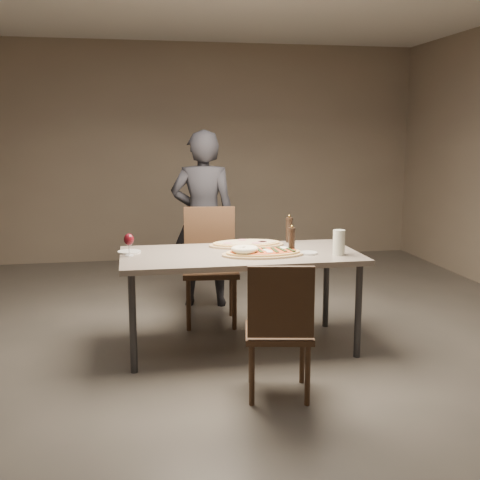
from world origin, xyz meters
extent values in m
plane|color=#59544D|center=(0.00, 0.00, 0.00)|extent=(7.00, 7.00, 0.00)
plane|color=gray|center=(0.00, 3.50, 1.40)|extent=(6.00, 0.00, 6.00)
cube|color=gray|center=(0.00, 0.00, 0.73)|extent=(1.80, 0.90, 0.04)
cylinder|color=#333335|center=(-0.82, -0.37, 0.35)|extent=(0.05, 0.05, 0.71)
cylinder|color=#333335|center=(0.82, -0.37, 0.35)|extent=(0.05, 0.05, 0.71)
cylinder|color=#333335|center=(-0.82, 0.37, 0.35)|extent=(0.05, 0.05, 0.71)
cylinder|color=#333335|center=(0.82, 0.37, 0.35)|extent=(0.05, 0.05, 0.71)
ellipsoid|color=white|center=(0.19, -0.14, 0.79)|extent=(0.05, 0.05, 0.01)
ellipsoid|color=white|center=(0.19, -0.18, 0.79)|extent=(0.05, 0.05, 0.01)
ellipsoid|color=white|center=(0.18, -0.11, 0.79)|extent=(0.05, 0.05, 0.01)
ellipsoid|color=white|center=(0.33, -0.02, 0.79)|extent=(0.05, 0.05, 0.01)
ellipsoid|color=white|center=(0.33, -0.05, 0.79)|extent=(0.05, 0.05, 0.01)
ellipsoid|color=white|center=(0.34, -0.04, 0.79)|extent=(0.05, 0.05, 0.01)
cube|color=#233315|center=(-0.04, -0.10, 0.79)|extent=(0.06, 0.18, 0.01)
cube|color=#233315|center=(0.01, -0.11, 0.79)|extent=(0.06, 0.18, 0.01)
cube|color=#233315|center=(0.07, -0.10, 0.79)|extent=(0.04, 0.18, 0.01)
cube|color=#233315|center=(0.13, -0.10, 0.79)|extent=(0.03, 0.18, 0.01)
cube|color=#233315|center=(0.19, -0.10, 0.79)|extent=(0.05, 0.18, 0.01)
cube|color=#233315|center=(0.24, -0.12, 0.79)|extent=(0.03, 0.18, 0.01)
cube|color=#233315|center=(0.30, -0.10, 0.79)|extent=(0.05, 0.18, 0.01)
cube|color=#233315|center=(0.36, -0.11, 0.79)|extent=(0.06, 0.18, 0.01)
cylinder|color=#D78888|center=(0.17, 0.20, 0.79)|extent=(0.07, 0.07, 0.00)
cylinder|color=#D78888|center=(0.23, 0.25, 0.79)|extent=(0.07, 0.07, 0.00)
cylinder|color=#D78888|center=(-0.06, 0.25, 0.79)|extent=(0.07, 0.07, 0.00)
cylinder|color=#D78888|center=(0.23, 0.26, 0.79)|extent=(0.07, 0.07, 0.00)
cylinder|color=#D78888|center=(0.08, 0.36, 0.79)|extent=(0.07, 0.07, 0.00)
cylinder|color=beige|center=(0.01, -0.13, 0.78)|extent=(0.17, 0.17, 0.07)
torus|color=beige|center=(0.01, -0.13, 0.81)|extent=(0.20, 0.20, 0.03)
cube|color=#B17948|center=(0.03, -0.13, 0.80)|extent=(0.06, 0.06, 0.04)
cube|color=#B17948|center=(0.02, -0.11, 0.80)|extent=(0.05, 0.06, 0.04)
cube|color=#B17948|center=(-0.01, -0.12, 0.80)|extent=(0.06, 0.05, 0.04)
cube|color=#B17948|center=(-0.01, -0.15, 0.80)|extent=(0.06, 0.07, 0.04)
cube|color=#B17948|center=(0.02, -0.16, 0.80)|extent=(0.07, 0.07, 0.04)
cylinder|color=white|center=(0.50, -0.14, 0.76)|extent=(0.13, 0.13, 0.02)
cylinder|color=gold|center=(0.50, -0.14, 0.76)|extent=(0.09, 0.09, 0.00)
cylinder|color=black|center=(0.39, -0.06, 0.84)|extent=(0.05, 0.05, 0.17)
cylinder|color=black|center=(0.39, -0.06, 0.93)|extent=(0.05, 0.05, 0.02)
sphere|color=gold|center=(0.39, -0.06, 0.95)|extent=(0.02, 0.02, 0.02)
cylinder|color=black|center=(0.49, 0.38, 0.84)|extent=(0.05, 0.05, 0.19)
cylinder|color=black|center=(0.49, 0.38, 0.95)|extent=(0.06, 0.06, 0.02)
sphere|color=gold|center=(0.49, 0.38, 0.97)|extent=(0.02, 0.02, 0.02)
cylinder|color=silver|center=(0.71, -0.21, 0.84)|extent=(0.09, 0.09, 0.19)
cylinder|color=silver|center=(-0.83, 0.05, 0.75)|extent=(0.06, 0.06, 0.01)
cylinder|color=silver|center=(-0.83, 0.05, 0.80)|extent=(0.01, 0.01, 0.08)
ellipsoid|color=#4A0A12|center=(-0.83, 0.05, 0.87)|extent=(0.07, 0.07, 0.09)
cylinder|color=white|center=(-0.83, 0.17, 0.76)|extent=(0.18, 0.18, 0.01)
cube|color=#3D2819|center=(0.08, -0.89, 0.41)|extent=(0.49, 0.49, 0.04)
cylinder|color=#3D2819|center=(-0.11, -1.02, 0.19)|extent=(0.03, 0.03, 0.39)
cylinder|color=#3D2819|center=(0.22, -1.08, 0.19)|extent=(0.03, 0.03, 0.39)
cylinder|color=#3D2819|center=(-0.05, -0.69, 0.19)|extent=(0.03, 0.03, 0.39)
cylinder|color=#3D2819|center=(0.28, -0.75, 0.19)|extent=(0.03, 0.03, 0.39)
cube|color=#3D2819|center=(0.05, -1.07, 0.66)|extent=(0.40, 0.11, 0.43)
cube|color=#3D2819|center=(-0.14, 0.64, 0.46)|extent=(0.52, 0.52, 0.04)
cylinder|color=#3D2819|center=(0.07, 0.82, 0.22)|extent=(0.04, 0.04, 0.44)
cylinder|color=#3D2819|center=(-0.32, 0.86, 0.22)|extent=(0.04, 0.04, 0.44)
cylinder|color=#3D2819|center=(0.03, 0.43, 0.22)|extent=(0.04, 0.04, 0.44)
cylinder|color=#3D2819|center=(-0.35, 0.47, 0.22)|extent=(0.04, 0.04, 0.44)
cube|color=#3D2819|center=(-0.12, 0.86, 0.76)|extent=(0.46, 0.09, 0.50)
imported|color=black|center=(-0.13, 1.24, 0.84)|extent=(0.68, 0.51, 1.68)
camera|label=1|loc=(-0.81, -4.41, 1.64)|focal=45.00mm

